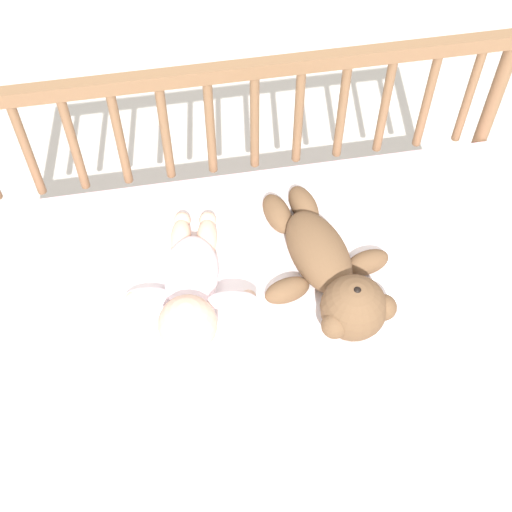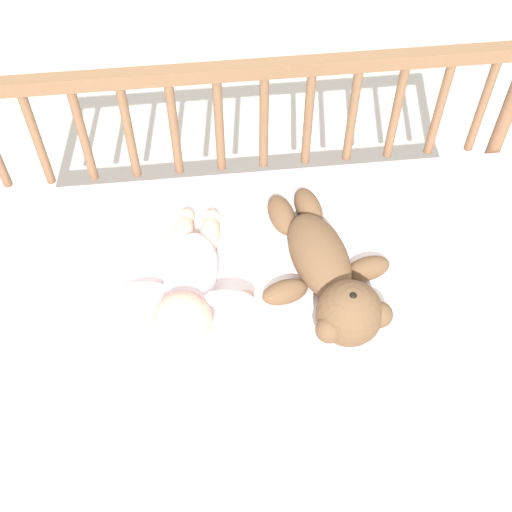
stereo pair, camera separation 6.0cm
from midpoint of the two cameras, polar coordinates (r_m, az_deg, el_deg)
ground_plane at (r=2.07m, az=-0.86°, el=-9.43°), size 12.00×12.00×0.00m
crib_mattress at (r=1.84m, az=-0.96°, el=-5.82°), size 1.34×0.60×0.53m
crib_rail at (r=1.75m, az=-2.83°, el=9.06°), size 1.34×0.04×0.85m
blanket at (r=1.61m, az=-0.53°, el=-1.29°), size 0.79×0.54×0.01m
teddy_bear at (r=1.55m, az=4.91°, el=-1.34°), size 0.30×0.45×0.14m
baby at (r=1.54m, az=-6.40°, el=-2.69°), size 0.29×0.39×0.12m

